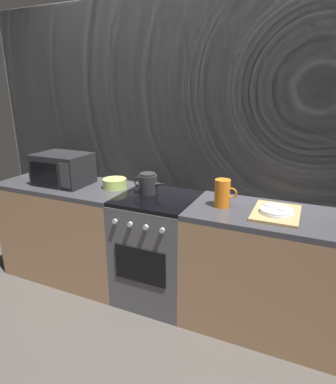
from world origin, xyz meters
name	(u,v)px	position (x,y,z in m)	size (l,w,h in m)	color
ground_plane	(158,294)	(0.00, 0.00, 0.00)	(8.00, 8.00, 0.00)	#47423D
back_wall	(174,152)	(0.00, 0.32, 1.20)	(3.60, 0.05, 2.40)	gray
counter_left	(71,229)	(-0.90, 0.00, 0.45)	(1.20, 0.60, 0.90)	#997251
stove_unit	(158,248)	(0.00, 0.00, 0.45)	(0.60, 0.63, 0.90)	#4C4C51
counter_right	(270,272)	(0.90, 0.00, 0.45)	(1.20, 0.60, 0.90)	#997251
microwave	(63,169)	(-0.91, -0.02, 1.04)	(0.46, 0.35, 0.27)	black
kettle	(148,184)	(-0.10, 0.05, 0.98)	(0.28, 0.15, 0.17)	#262628
mixing_bowl	(115,183)	(-0.43, 0.06, 0.94)	(0.20, 0.20, 0.08)	#B7D166
pitcher	(223,193)	(0.52, -0.01, 1.00)	(0.16, 0.11, 0.20)	orange
dish_pile	(276,212)	(0.89, -0.02, 0.92)	(0.30, 0.40, 0.06)	tan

